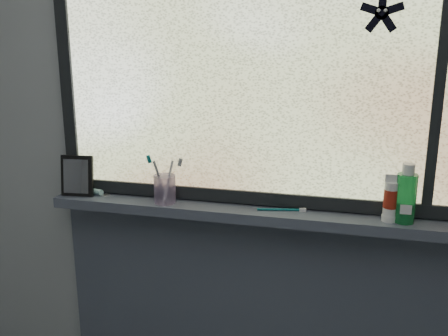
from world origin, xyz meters
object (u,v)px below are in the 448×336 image
at_px(vanity_mirror, 77,176).
at_px(cream_tube, 391,196).
at_px(toothbrush_cup, 165,189).
at_px(mouthwash_bottle, 406,193).

xyz_separation_m(vanity_mirror, cream_tube, (1.21, 0.00, 0.01)).
height_order(vanity_mirror, toothbrush_cup, vanity_mirror).
bearing_deg(toothbrush_cup, cream_tube, 0.50).
bearing_deg(cream_tube, vanity_mirror, -179.78).
height_order(vanity_mirror, cream_tube, vanity_mirror).
xyz_separation_m(mouthwash_bottle, cream_tube, (-0.05, -0.00, -0.01)).
relative_size(toothbrush_cup, mouthwash_bottle, 0.64).
height_order(mouthwash_bottle, cream_tube, mouthwash_bottle).
bearing_deg(mouthwash_bottle, cream_tube, -179.23).
distance_m(toothbrush_cup, cream_tube, 0.83).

